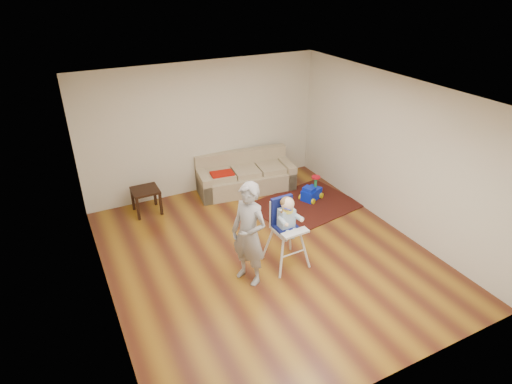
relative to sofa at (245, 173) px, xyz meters
name	(u,v)px	position (x,y,z in m)	size (l,w,h in m)	color
ground	(267,255)	(-0.71, -2.30, -0.39)	(5.50, 5.50, 0.00)	#532515
room_envelope	(252,139)	(-0.71, -1.77, 1.48)	(5.04, 5.52, 2.72)	silver
sofa	(245,173)	(0.00, 0.00, 0.00)	(2.11, 1.08, 0.78)	tan
side_table	(147,201)	(-2.12, 0.00, -0.14)	(0.50, 0.50, 0.50)	black
area_rug	(305,205)	(0.77, -1.18, -0.38)	(1.96, 1.47, 0.02)	#32160C
ride_on_toy	(312,189)	(1.01, -1.01, -0.15)	(0.42, 0.30, 0.46)	#0B26DE
toy_ball	(288,212)	(0.25, -1.38, -0.30)	(0.16, 0.16, 0.16)	#0B26DE
high_chair	(286,233)	(-0.54, -2.62, 0.19)	(0.58, 0.58, 1.21)	silver
adult	(249,234)	(-1.24, -2.72, 0.43)	(0.60, 0.39, 1.63)	#979799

